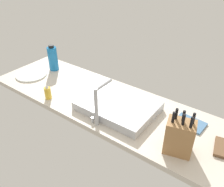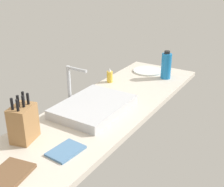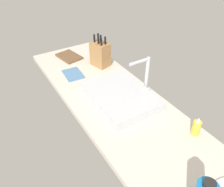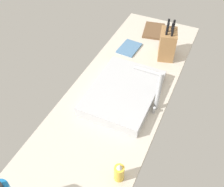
# 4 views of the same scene
# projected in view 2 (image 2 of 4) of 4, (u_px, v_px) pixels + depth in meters

# --- Properties ---
(countertop_slab) EXTENTS (1.95, 0.56, 0.04)m
(countertop_slab) POSITION_uv_depth(u_px,v_px,m) (104.00, 110.00, 1.92)
(countertop_slab) COLOR beige
(countertop_slab) RESTS_ON ground
(sink_basin) EXTENTS (0.49, 0.36, 0.06)m
(sink_basin) POSITION_uv_depth(u_px,v_px,m) (94.00, 107.00, 1.86)
(sink_basin) COLOR #B7BABF
(sink_basin) RESTS_ON countertop_slab
(faucet) EXTENTS (0.06, 0.15, 0.25)m
(faucet) POSITION_uv_depth(u_px,v_px,m) (71.00, 82.00, 1.91)
(faucet) COLOR #B7BABF
(faucet) RESTS_ON countertop_slab
(knife_block) EXTENTS (0.16, 0.13, 0.25)m
(knife_block) POSITION_uv_depth(u_px,v_px,m) (23.00, 123.00, 1.53)
(knife_block) COLOR #9E7042
(knife_block) RESTS_ON countertop_slab
(cutting_board) EXTENTS (0.24, 0.18, 0.02)m
(cutting_board) POSITION_uv_depth(u_px,v_px,m) (8.00, 176.00, 1.29)
(cutting_board) COLOR brown
(cutting_board) RESTS_ON countertop_slab
(soap_bottle) EXTENTS (0.05, 0.05, 0.11)m
(soap_bottle) POSITION_uv_depth(u_px,v_px,m) (110.00, 76.00, 2.31)
(soap_bottle) COLOR gold
(soap_bottle) RESTS_ON countertop_slab
(water_bottle) EXTENTS (0.08, 0.08, 0.22)m
(water_bottle) POSITION_uv_depth(u_px,v_px,m) (166.00, 66.00, 2.37)
(water_bottle) COLOR #1970B7
(water_bottle) RESTS_ON countertop_slab
(dinner_plate) EXTENTS (0.25, 0.25, 0.01)m
(dinner_plate) POSITION_uv_depth(u_px,v_px,m) (148.00, 71.00, 2.55)
(dinner_plate) COLOR silver
(dinner_plate) RESTS_ON countertop_slab
(dish_towel) EXTENTS (0.18, 0.13, 0.01)m
(dish_towel) POSITION_uv_depth(u_px,v_px,m) (66.00, 151.00, 1.46)
(dish_towel) COLOR teal
(dish_towel) RESTS_ON countertop_slab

